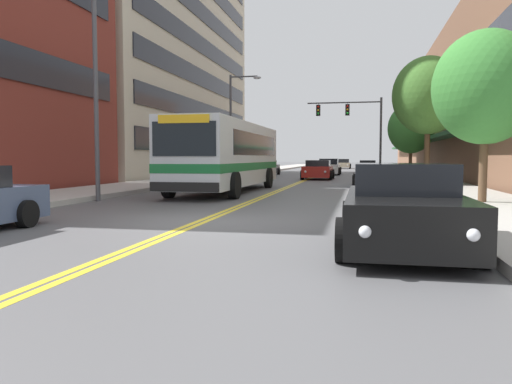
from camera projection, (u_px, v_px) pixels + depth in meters
name	position (u px, v px, depth m)	size (l,w,h in m)	color
ground_plane	(322.00, 173.00, 47.95)	(240.00, 240.00, 0.00)	#565659
sidewalk_left	(248.00, 172.00, 49.45)	(3.57, 106.00, 0.18)	#B2ADA5
sidewalk_right	(401.00, 173.00, 46.44)	(3.57, 106.00, 0.18)	#B2ADA5
centre_line	(322.00, 173.00, 47.95)	(0.34, 106.00, 0.01)	yellow
office_tower_left	(138.00, 35.00, 42.83)	(12.08, 29.35, 24.16)	beige
storefront_row_right	(471.00, 114.00, 44.83)	(9.10, 68.00, 10.87)	brown
city_bus	(228.00, 154.00, 22.15)	(2.84, 11.17, 2.99)	silver
car_dark_grey_parked_left_near	(266.00, 168.00, 43.24)	(2.04, 4.38, 1.30)	#38383D
car_black_parked_right_foreground	(403.00, 209.00, 8.37)	(2.08, 4.66, 1.41)	black
car_beige_parked_right_mid	(367.00, 166.00, 53.15)	(2.15, 4.38, 1.23)	#BCAD89
car_charcoal_parked_right_far	(374.00, 176.00, 26.24)	(2.21, 4.62, 1.18)	#232328
car_champagne_moving_lead	(343.00, 164.00, 68.68)	(2.06, 4.24, 1.33)	beige
car_red_moving_second	(318.00, 170.00, 34.89)	(2.12, 4.35, 1.33)	maroon
car_white_moving_third	(329.00, 167.00, 44.14)	(2.08, 4.46, 1.42)	white
traffic_signal_mast	(355.00, 120.00, 40.98)	(6.09, 0.38, 6.40)	#47474C
street_lamp_left_near	(101.00, 46.00, 17.00)	(2.06, 0.28, 9.12)	#47474C
street_lamp_left_far	(235.00, 117.00, 34.74)	(2.26, 0.28, 7.25)	#47474C
street_tree_right_near	(486.00, 88.00, 14.83)	(3.09, 3.09, 5.12)	brown
street_tree_right_mid	(428.00, 96.00, 24.93)	(3.54, 3.54, 6.39)	brown
street_tree_right_far	(411.00, 128.00, 36.13)	(3.31, 3.31, 5.28)	brown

